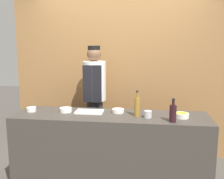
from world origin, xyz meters
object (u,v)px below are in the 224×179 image
(chef_center, at_px, (95,100))
(bottle_wine, at_px, (173,113))
(sauce_bowl_green, at_px, (31,109))
(sauce_bowl_orange, at_px, (118,111))
(cup_steel, at_px, (148,114))
(sauce_bowl_white, at_px, (66,110))
(bottle_vinegar, at_px, (137,106))
(cutting_board, at_px, (89,112))
(sauce_bowl_yellow, at_px, (182,115))

(chef_center, bearing_deg, bottle_wine, -39.29)
(sauce_bowl_green, height_order, chef_center, chef_center)
(sauce_bowl_orange, xyz_separation_m, chef_center, (-0.40, 0.53, 0.00))
(bottle_wine, bearing_deg, cup_steel, 153.88)
(sauce_bowl_white, xyz_separation_m, cup_steel, (0.99, -0.12, 0.01))
(bottle_vinegar, distance_m, chef_center, 0.91)
(sauce_bowl_white, bearing_deg, chef_center, 67.72)
(sauce_bowl_white, bearing_deg, bottle_wine, -11.04)
(cup_steel, bearing_deg, sauce_bowl_green, 176.46)
(sauce_bowl_orange, relative_size, cutting_board, 0.43)
(bottle_vinegar, bearing_deg, sauce_bowl_white, 175.49)
(sauce_bowl_orange, relative_size, bottle_wine, 0.56)
(sauce_bowl_orange, distance_m, cutting_board, 0.35)
(sauce_bowl_white, distance_m, chef_center, 0.63)
(cup_steel, bearing_deg, bottle_wine, -26.12)
(sauce_bowl_white, bearing_deg, sauce_bowl_green, -176.25)
(chef_center, bearing_deg, sauce_bowl_white, -112.28)
(sauce_bowl_yellow, bearing_deg, sauce_bowl_white, 177.11)
(sauce_bowl_green, xyz_separation_m, chef_center, (0.67, 0.61, 0.00))
(sauce_bowl_yellow, relative_size, sauce_bowl_orange, 1.10)
(cutting_board, relative_size, bottle_vinegar, 1.12)
(sauce_bowl_white, relative_size, bottle_vinegar, 0.49)
(sauce_bowl_orange, distance_m, bottle_vinegar, 0.28)
(sauce_bowl_green, distance_m, bottle_wine, 1.70)
(cup_steel, distance_m, chef_center, 1.03)
(cup_steel, xyz_separation_m, chef_center, (-0.75, 0.70, -0.01))
(cutting_board, distance_m, bottle_wine, 1.00)
(sauce_bowl_green, xyz_separation_m, bottle_wine, (1.68, -0.22, 0.07))
(cup_steel, bearing_deg, bottle_vinegar, 159.15)
(sauce_bowl_yellow, height_order, cup_steel, cup_steel)
(cup_steel, bearing_deg, cutting_board, 169.65)
(sauce_bowl_yellow, relative_size, sauce_bowl_green, 1.38)
(chef_center, bearing_deg, sauce_bowl_orange, -53.05)
(sauce_bowl_orange, relative_size, bottle_vinegar, 0.48)
(sauce_bowl_green, relative_size, cutting_board, 0.34)
(sauce_bowl_orange, xyz_separation_m, bottle_wine, (0.62, -0.30, 0.07))
(sauce_bowl_white, distance_m, cutting_board, 0.29)
(sauce_bowl_white, height_order, bottle_vinegar, bottle_vinegar)
(sauce_bowl_green, relative_size, cup_steel, 1.29)
(sauce_bowl_yellow, distance_m, chef_center, 1.31)
(cutting_board, xyz_separation_m, bottle_vinegar, (0.57, -0.08, 0.11))
(sauce_bowl_yellow, height_order, sauce_bowl_green, sauce_bowl_yellow)
(sauce_bowl_green, bearing_deg, sauce_bowl_white, 3.75)
(sauce_bowl_yellow, distance_m, cup_steel, 0.38)
(sauce_bowl_yellow, bearing_deg, bottle_wine, -123.78)
(sauce_bowl_yellow, xyz_separation_m, cutting_board, (-1.08, 0.08, -0.02))
(bottle_wine, bearing_deg, bottle_vinegar, 155.53)
(sauce_bowl_orange, relative_size, chef_center, 0.08)
(sauce_bowl_orange, xyz_separation_m, bottle_vinegar, (0.23, -0.13, 0.09))
(sauce_bowl_orange, distance_m, sauce_bowl_green, 1.07)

